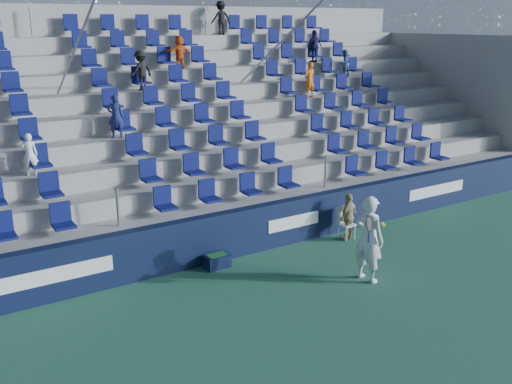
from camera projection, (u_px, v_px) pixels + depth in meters
ground at (319, 303)px, 11.96m from camera, size 70.00×70.00×0.00m
sponsor_wall at (242, 232)px, 14.34m from camera, size 24.00×0.32×1.20m
grandstand at (159, 138)px, 18.02m from camera, size 24.00×8.17×6.63m
tennis_player at (369, 239)px, 12.77m from camera, size 0.71×0.81×2.01m
line_judge_chair at (345, 220)px, 15.46m from camera, size 0.41×0.42×0.88m
line_judge at (348, 216)px, 15.31m from camera, size 0.82×0.55×1.30m
ball_bin at (217, 260)px, 13.66m from camera, size 0.59×0.39×0.33m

